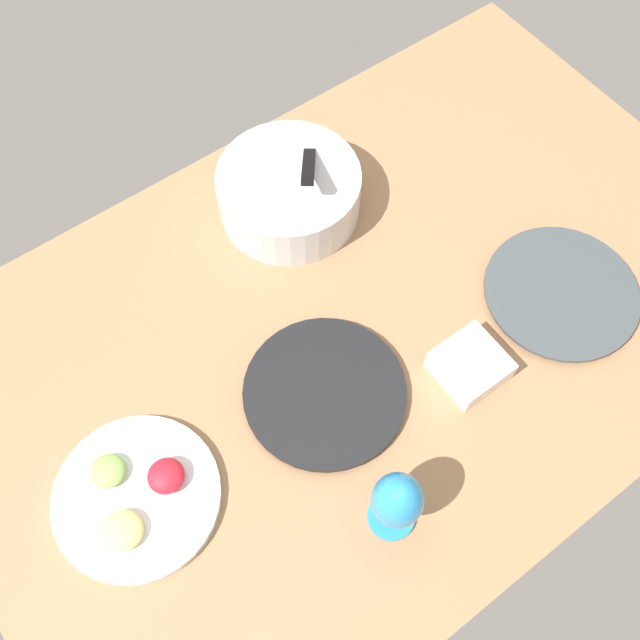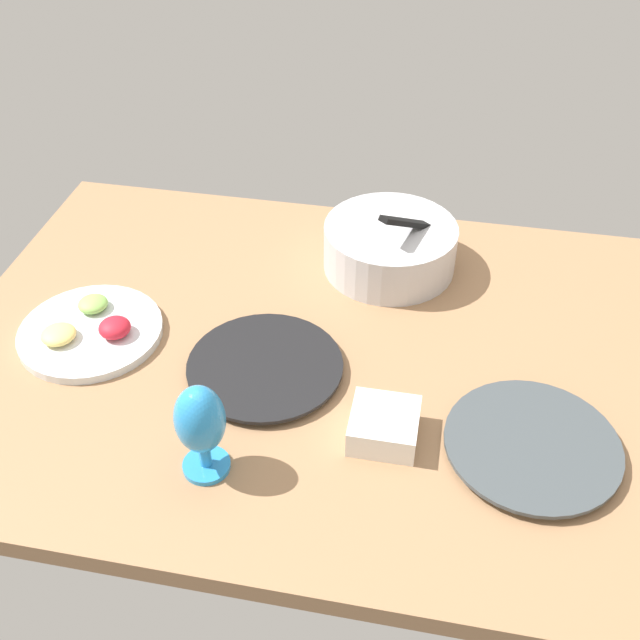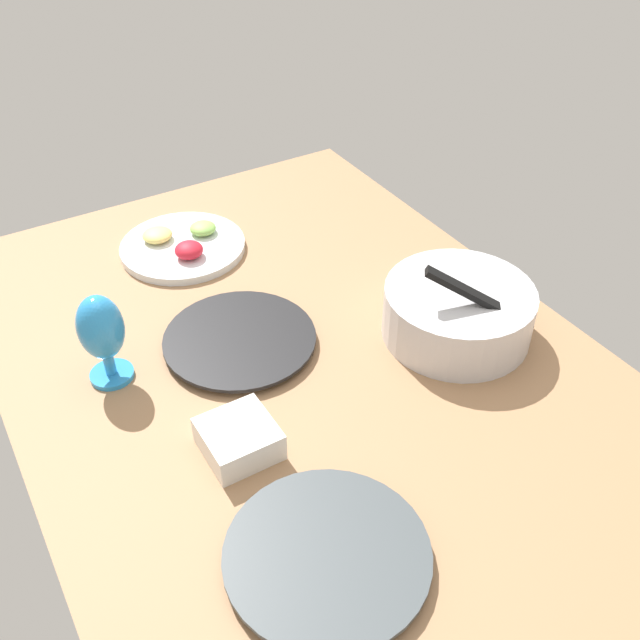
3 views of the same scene
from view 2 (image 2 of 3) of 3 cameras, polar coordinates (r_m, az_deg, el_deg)
ground_plane at (r=150.74cm, az=2.50°, el=-3.08°), size 160.00×104.00×4.00cm
dinner_plate_left at (r=145.37cm, az=-4.10°, el=-3.53°), size 29.57×29.57×1.94cm
dinner_plate_right at (r=136.38cm, az=15.47°, el=-9.04°), size 29.86×29.86×2.13cm
mixing_bowl at (r=168.87cm, az=5.23°, el=5.54°), size 28.90×28.90×17.85cm
fruit_platter at (r=159.08cm, az=-16.68°, el=-0.73°), size 28.41×28.41×5.28cm
hurricane_glass_blue at (r=123.38cm, az=-8.88°, el=-7.59°), size 8.22×8.22×18.19cm
square_bowl_white at (r=132.78cm, az=4.79°, el=-7.74°), size 11.56×11.56×5.33cm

